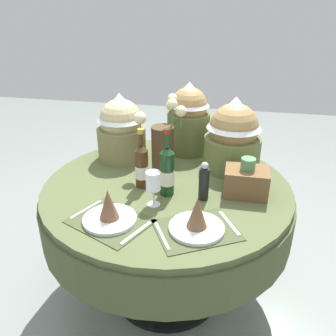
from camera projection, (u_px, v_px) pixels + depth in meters
ground at (167, 289)px, 2.22m from camera, size 8.00×8.00×0.00m
dining_table at (167, 208)px, 1.96m from camera, size 1.34×1.34×0.75m
place_setting_left at (109, 213)px, 1.56m from camera, size 0.42×0.38×0.16m
place_setting_right at (197, 221)px, 1.50m from camera, size 0.42×0.39×0.16m
flower_vase at (163, 140)px, 1.98m from camera, size 0.28×0.23×0.43m
wine_bottle_left at (167, 171)px, 1.74m from camera, size 0.07×0.07×0.35m
wine_bottle_right at (142, 166)px, 1.82m from camera, size 0.07×0.07×0.32m
wine_glass_left at (153, 182)px, 1.65m from camera, size 0.07×0.07×0.18m
pepper_mill at (204, 182)px, 1.71m from camera, size 0.05×0.05×0.20m
gift_tub_back_left at (121, 125)px, 2.11m from camera, size 0.29×0.29×0.41m
gift_tub_back_centre at (189, 115)px, 2.19m from camera, size 0.27×0.27×0.45m
gift_tub_back_right at (233, 132)px, 1.98m from camera, size 0.32×0.32×0.42m
woven_basket_side_right at (246, 181)px, 1.76m from camera, size 0.22×0.16×0.20m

